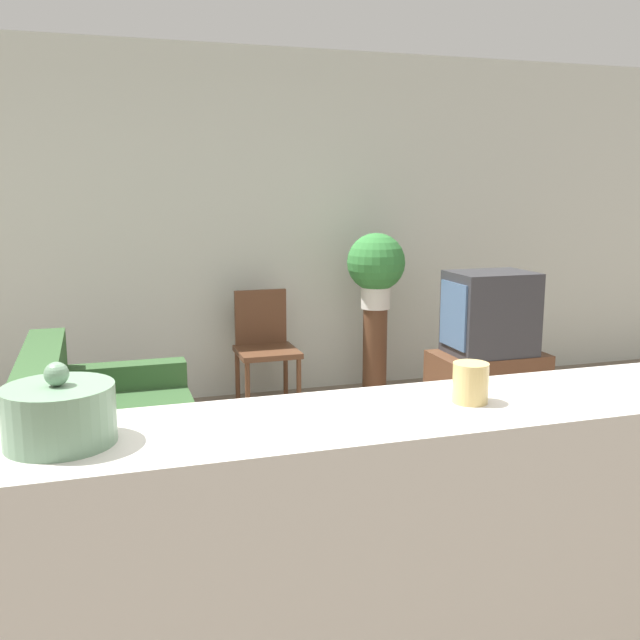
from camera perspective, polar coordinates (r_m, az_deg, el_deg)
wall_back at (r=5.59m, az=-9.66°, el=7.35°), size 9.00×0.06×2.70m
couch at (r=3.86m, az=-16.61°, el=-10.65°), size 0.90×1.75×0.82m
tv_stand at (r=5.10m, az=13.20°, el=-5.49°), size 0.76×0.45×0.53m
television at (r=4.97m, az=13.40°, el=0.55°), size 0.56×0.42×0.56m
wooden_chair at (r=5.36m, az=-4.45°, el=-1.84°), size 0.44×0.44×0.89m
plant_stand at (r=5.58m, az=4.40°, el=-2.77°), size 0.19×0.19×0.73m
potted_plant at (r=5.46m, az=4.50°, el=4.39°), size 0.45×0.45×0.58m
foreground_counter at (r=2.12m, az=6.84°, el=-21.16°), size 2.92×0.44×1.09m
decorative_bowl at (r=1.72m, az=-20.13°, el=-7.07°), size 0.25×0.25×0.19m
candle_jar at (r=1.96m, az=11.94°, el=-4.93°), size 0.10×0.10×0.11m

